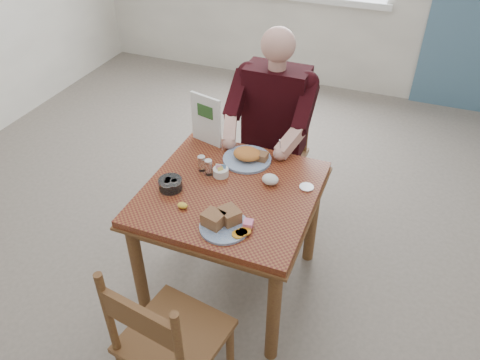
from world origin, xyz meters
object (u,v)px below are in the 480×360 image
at_px(table, 230,205).
at_px(far_plate, 248,156).
at_px(diner, 272,119).
at_px(chair_near, 168,342).
at_px(near_plate, 224,222).
at_px(chair_far, 274,154).

relative_size(table, far_plate, 3.13).
relative_size(table, diner, 0.66).
bearing_deg(chair_near, near_plate, 83.81).
relative_size(near_plate, far_plate, 1.09).
bearing_deg(chair_far, far_plate, -90.83).
relative_size(chair_far, chair_near, 1.00).
bearing_deg(far_plate, chair_far, 89.17).
distance_m(diner, far_plate, 0.42).
relative_size(chair_near, near_plate, 2.98).
bearing_deg(diner, table, -90.00).
bearing_deg(near_plate, far_plate, 98.94).
distance_m(table, far_plate, 0.32).
distance_m(chair_near, diner, 1.54).
height_order(chair_near, near_plate, chair_near).
bearing_deg(table, far_plate, 91.43).
xyz_separation_m(chair_near, near_plate, (0.06, 0.52, 0.30)).
height_order(diner, far_plate, diner).
xyz_separation_m(diner, far_plate, (-0.01, -0.42, -0.03)).
relative_size(chair_near, diner, 0.69).
relative_size(diner, near_plate, 4.34).
distance_m(chair_near, far_plate, 1.13).
height_order(diner, near_plate, diner).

